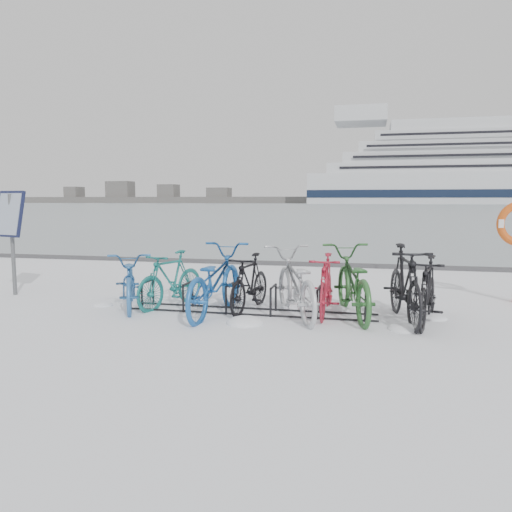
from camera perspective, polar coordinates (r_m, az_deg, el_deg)
The scene contains 17 objects.
ground at distance 8.10m, azimuth -0.54°, elevation -6.48°, with size 900.00×900.00×0.00m, color white.
ice_sheet at distance 162.70m, azimuth 12.21°, elevation 5.66°, with size 400.00×298.00×0.02m, color #96A1A9.
quay_edge at distance 13.81m, azimuth 5.11°, elevation -0.91°, with size 400.00×0.25×0.10m, color #3F3F42.
bike_rack at distance 8.06m, azimuth -0.54°, elevation -5.23°, with size 4.00×0.48×0.46m.
info_board at distance 10.48m, azimuth -26.28°, elevation 3.68°, with size 0.70×0.41×1.98m.
cruise_ferry at distance 233.51m, azimuth 25.15°, elevation 8.74°, with size 152.31×28.69×50.04m.
shoreline at distance 294.94m, azimuth -12.11°, elevation 6.48°, with size 180.00×12.00×9.50m.
bike_0 at distance 8.68m, azimuth -14.15°, elevation -2.43°, with size 0.66×1.91×1.00m, color #2B62A0.
bike_1 at distance 8.63m, azimuth -9.72°, elevation -2.45°, with size 0.46×1.63×0.98m, color #176966.
bike_2 at distance 7.95m, azimuth -4.77°, elevation -2.55°, with size 0.76×2.18×1.14m, color #1A549D.
bike_3 at distance 8.22m, azimuth -0.73°, elevation -2.86°, with size 0.45×1.60×0.96m, color black.
bike_4 at distance 7.80m, azimuth 4.47°, elevation -2.84°, with size 0.74×2.12×1.11m, color #B3B6BB.
bike_5 at distance 7.99m, azimuth 8.01°, elevation -3.09°, with size 0.47×1.65×0.99m, color #A41B2F.
bike_6 at distance 7.93m, azimuth 10.93°, elevation -2.69°, with size 0.75×2.16×1.13m, color #2B602B.
bike_7 at distance 7.76m, azimuth 16.65°, elevation -2.86°, with size 0.56×1.97×1.19m, color black.
bike_8 at distance 7.73m, azimuth 19.04°, elevation -3.56°, with size 0.48×1.71×1.03m, color black.
snow_drifts at distance 7.94m, azimuth 3.73°, elevation -6.76°, with size 5.83×1.82×0.20m.
Camera 1 is at (1.82, -7.68, 1.81)m, focal length 35.00 mm.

